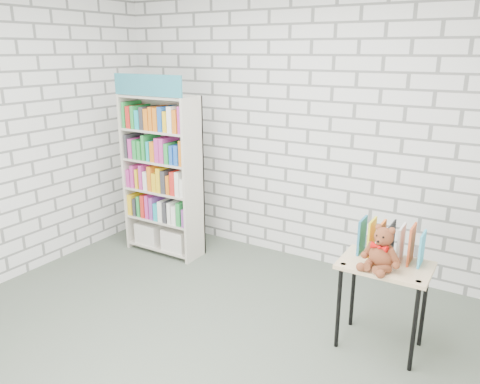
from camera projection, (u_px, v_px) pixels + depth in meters
The scene contains 6 objects.
ground at pixel (192, 353), 3.49m from camera, with size 4.50×4.50×0.00m, color #4D5749.
room_shell at pixel (184, 113), 2.97m from camera, with size 4.52×4.02×2.81m.
bookshelf at pixel (163, 174), 5.03m from camera, with size 0.87×0.34×1.94m.
display_table at pixel (384, 276), 3.41m from camera, with size 0.64×0.45×0.69m.
table_books at pixel (391, 242), 3.43m from camera, with size 0.45×0.20×0.27m.
teddy_bear at pixel (381, 252), 3.27m from camera, with size 0.29×0.28×0.32m.
Camera 1 is at (1.86, -2.36, 2.17)m, focal length 35.00 mm.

